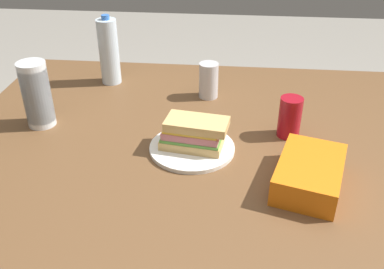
{
  "coord_description": "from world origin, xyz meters",
  "views": [
    {
      "loc": [
        -0.01,
        -1.05,
        1.41
      ],
      "look_at": [
        -0.11,
        -0.04,
        0.8
      ],
      "focal_mm": 40.29,
      "sensor_mm": 36.0,
      "label": 1
    }
  ],
  "objects_px": {
    "paper_plate": "(192,148)",
    "water_bottle_tall": "(109,52)",
    "soda_can_red": "(290,117)",
    "soda_can_silver": "(209,80)",
    "dining_table": "(229,166)",
    "chip_bag": "(309,174)",
    "sandwich": "(193,133)",
    "plastic_cup_stack": "(37,95)"
  },
  "relations": [
    {
      "from": "chip_bag",
      "to": "plastic_cup_stack",
      "type": "distance_m",
      "value": 0.81
    },
    {
      "from": "sandwich",
      "to": "water_bottle_tall",
      "type": "xyz_separation_m",
      "value": [
        -0.35,
        0.43,
        0.07
      ]
    },
    {
      "from": "sandwich",
      "to": "plastic_cup_stack",
      "type": "distance_m",
      "value": 0.49
    },
    {
      "from": "paper_plate",
      "to": "sandwich",
      "type": "relative_size",
      "value": 1.23
    },
    {
      "from": "plastic_cup_stack",
      "to": "sandwich",
      "type": "bearing_deg",
      "value": -11.54
    },
    {
      "from": "dining_table",
      "to": "chip_bag",
      "type": "xyz_separation_m",
      "value": [
        0.2,
        -0.17,
        0.11
      ]
    },
    {
      "from": "water_bottle_tall",
      "to": "soda_can_silver",
      "type": "relative_size",
      "value": 2.05
    },
    {
      "from": "chip_bag",
      "to": "plastic_cup_stack",
      "type": "bearing_deg",
      "value": 89.81
    },
    {
      "from": "plastic_cup_stack",
      "to": "soda_can_silver",
      "type": "bearing_deg",
      "value": 26.03
    },
    {
      "from": "chip_bag",
      "to": "water_bottle_tall",
      "type": "bearing_deg",
      "value": 65.27
    },
    {
      "from": "dining_table",
      "to": "water_bottle_tall",
      "type": "relative_size",
      "value": 6.53
    },
    {
      "from": "dining_table",
      "to": "water_bottle_tall",
      "type": "distance_m",
      "value": 0.63
    },
    {
      "from": "sandwich",
      "to": "plastic_cup_stack",
      "type": "bearing_deg",
      "value": 168.46
    },
    {
      "from": "paper_plate",
      "to": "soda_can_red",
      "type": "bearing_deg",
      "value": 21.12
    },
    {
      "from": "sandwich",
      "to": "dining_table",
      "type": "bearing_deg",
      "value": 20.5
    },
    {
      "from": "soda_can_red",
      "to": "soda_can_silver",
      "type": "relative_size",
      "value": 1.0
    },
    {
      "from": "soda_can_red",
      "to": "plastic_cup_stack",
      "type": "distance_m",
      "value": 0.75
    },
    {
      "from": "dining_table",
      "to": "soda_can_silver",
      "type": "height_order",
      "value": "soda_can_silver"
    },
    {
      "from": "soda_can_red",
      "to": "water_bottle_tall",
      "type": "height_order",
      "value": "water_bottle_tall"
    },
    {
      "from": "dining_table",
      "to": "paper_plate",
      "type": "bearing_deg",
      "value": -159.59
    },
    {
      "from": "sandwich",
      "to": "soda_can_red",
      "type": "bearing_deg",
      "value": 21.16
    },
    {
      "from": "plastic_cup_stack",
      "to": "soda_can_silver",
      "type": "height_order",
      "value": "plastic_cup_stack"
    },
    {
      "from": "paper_plate",
      "to": "sandwich",
      "type": "bearing_deg",
      "value": 18.14
    },
    {
      "from": "dining_table",
      "to": "paper_plate",
      "type": "height_order",
      "value": "paper_plate"
    },
    {
      "from": "dining_table",
      "to": "plastic_cup_stack",
      "type": "bearing_deg",
      "value": 174.18
    },
    {
      "from": "dining_table",
      "to": "soda_can_red",
      "type": "bearing_deg",
      "value": 21.57
    },
    {
      "from": "paper_plate",
      "to": "water_bottle_tall",
      "type": "bearing_deg",
      "value": 128.49
    },
    {
      "from": "sandwich",
      "to": "plastic_cup_stack",
      "type": "relative_size",
      "value": 0.96
    },
    {
      "from": "soda_can_red",
      "to": "soda_can_silver",
      "type": "xyz_separation_m",
      "value": [
        -0.25,
        0.24,
        0.0
      ]
    },
    {
      "from": "chip_bag",
      "to": "dining_table",
      "type": "bearing_deg",
      "value": 65.19
    },
    {
      "from": "soda_can_red",
      "to": "water_bottle_tall",
      "type": "distance_m",
      "value": 0.7
    },
    {
      "from": "paper_plate",
      "to": "water_bottle_tall",
      "type": "xyz_separation_m",
      "value": [
        -0.34,
        0.43,
        0.11
      ]
    },
    {
      "from": "dining_table",
      "to": "sandwich",
      "type": "distance_m",
      "value": 0.17
    },
    {
      "from": "plastic_cup_stack",
      "to": "water_bottle_tall",
      "type": "bearing_deg",
      "value": 68.09
    },
    {
      "from": "dining_table",
      "to": "sandwich",
      "type": "xyz_separation_m",
      "value": [
        -0.1,
        -0.04,
        0.13
      ]
    },
    {
      "from": "sandwich",
      "to": "chip_bag",
      "type": "height_order",
      "value": "sandwich"
    },
    {
      "from": "sandwich",
      "to": "chip_bag",
      "type": "relative_size",
      "value": 0.84
    },
    {
      "from": "paper_plate",
      "to": "water_bottle_tall",
      "type": "relative_size",
      "value": 0.96
    },
    {
      "from": "water_bottle_tall",
      "to": "soda_can_silver",
      "type": "distance_m",
      "value": 0.38
    },
    {
      "from": "plastic_cup_stack",
      "to": "soda_can_silver",
      "type": "relative_size",
      "value": 1.66
    },
    {
      "from": "paper_plate",
      "to": "water_bottle_tall",
      "type": "height_order",
      "value": "water_bottle_tall"
    },
    {
      "from": "paper_plate",
      "to": "chip_bag",
      "type": "distance_m",
      "value": 0.33
    }
  ]
}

